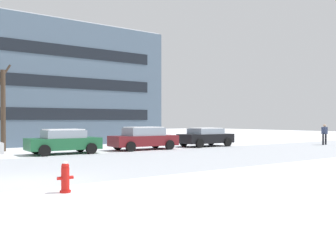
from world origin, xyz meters
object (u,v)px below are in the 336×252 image
Objects in this scene: parked_car_black at (206,137)px; fire_hydrant at (65,177)px; parked_car_green at (64,141)px; parked_car_maroon at (144,138)px; pedestrian_crossing at (324,133)px.

fire_hydrant is at bearing -142.96° from parked_car_black.
fire_hydrant is at bearing -109.57° from parked_car_green.
parked_car_maroon is 14.95m from pedestrian_crossing.
fire_hydrant is 11.98m from parked_car_green.
parked_car_maroon is (9.47, 11.27, 0.35)m from fire_hydrant.
parked_car_maroon reaches higher than parked_car_green.
fire_hydrant is 0.19× the size of parked_car_maroon.
parked_car_maroon is at bearing 49.95° from fire_hydrant.
pedestrian_crossing reaches higher than parked_car_green.
parked_car_green is 10.92m from parked_car_black.
parked_car_green is 20.25m from pedestrian_crossing.
parked_car_black is at bearing -0.01° from parked_car_maroon.
fire_hydrant is at bearing -163.48° from pedestrian_crossing.
parked_car_maroon is at bearing 179.99° from parked_car_black.
parked_car_maroon is at bearing -0.18° from parked_car_green.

